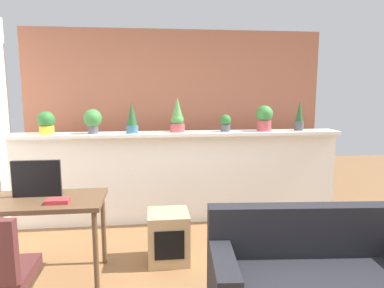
{
  "coord_description": "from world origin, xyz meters",
  "views": [
    {
      "loc": [
        -0.35,
        -2.37,
        1.69
      ],
      "look_at": [
        0.06,
        1.2,
        1.13
      ],
      "focal_mm": 32.91,
      "sensor_mm": 36.0,
      "label": 1
    }
  ],
  "objects_px": {
    "potted_plant_3": "(177,117)",
    "potted_plant_5": "(264,118)",
    "desk": "(40,208)",
    "potted_plant_2": "(132,119)",
    "potted_plant_0": "(46,122)",
    "potted_plant_6": "(299,117)",
    "tv_monitor": "(37,179)",
    "potted_plant_1": "(93,120)",
    "couch": "(317,284)",
    "book_on_desk": "(58,201)",
    "side_cube_shelf": "(168,237)",
    "potted_plant_4": "(226,123)"
  },
  "relations": [
    {
      "from": "potted_plant_3",
      "to": "potted_plant_5",
      "type": "xyz_separation_m",
      "value": [
        1.11,
        -0.03,
        -0.01
      ]
    },
    {
      "from": "desk",
      "to": "potted_plant_2",
      "type": "bearing_deg",
      "value": 58.75
    },
    {
      "from": "potted_plant_5",
      "to": "potted_plant_0",
      "type": "bearing_deg",
      "value": -179.87
    },
    {
      "from": "potted_plant_2",
      "to": "potted_plant_6",
      "type": "xyz_separation_m",
      "value": [
        2.14,
        0.05,
        -0.01
      ]
    },
    {
      "from": "potted_plant_3",
      "to": "potted_plant_2",
      "type": "bearing_deg",
      "value": -173.94
    },
    {
      "from": "potted_plant_0",
      "to": "tv_monitor",
      "type": "bearing_deg",
      "value": -79.27
    },
    {
      "from": "potted_plant_6",
      "to": "desk",
      "type": "bearing_deg",
      "value": -156.04
    },
    {
      "from": "potted_plant_5",
      "to": "desk",
      "type": "xyz_separation_m",
      "value": [
        -2.41,
        -1.26,
        -0.67
      ]
    },
    {
      "from": "potted_plant_1",
      "to": "couch",
      "type": "bearing_deg",
      "value": -47.7
    },
    {
      "from": "desk",
      "to": "book_on_desk",
      "type": "distance_m",
      "value": 0.25
    },
    {
      "from": "tv_monitor",
      "to": "couch",
      "type": "xyz_separation_m",
      "value": [
        2.19,
        -0.9,
        -0.63
      ]
    },
    {
      "from": "side_cube_shelf",
      "to": "couch",
      "type": "distance_m",
      "value": 1.47
    },
    {
      "from": "tv_monitor",
      "to": "couch",
      "type": "height_order",
      "value": "tv_monitor"
    },
    {
      "from": "potted_plant_0",
      "to": "potted_plant_6",
      "type": "xyz_separation_m",
      "value": [
        3.14,
        0.03,
        0.03
      ]
    },
    {
      "from": "tv_monitor",
      "to": "side_cube_shelf",
      "type": "distance_m",
      "value": 1.35
    },
    {
      "from": "potted_plant_1",
      "to": "desk",
      "type": "distance_m",
      "value": 1.44
    },
    {
      "from": "book_on_desk",
      "to": "couch",
      "type": "distance_m",
      "value": 2.14
    },
    {
      "from": "potted_plant_0",
      "to": "potted_plant_5",
      "type": "xyz_separation_m",
      "value": [
        2.67,
        0.01,
        0.03
      ]
    },
    {
      "from": "potted_plant_6",
      "to": "potted_plant_4",
      "type": "bearing_deg",
      "value": -179.31
    },
    {
      "from": "potted_plant_1",
      "to": "potted_plant_5",
      "type": "distance_m",
      "value": 2.13
    },
    {
      "from": "potted_plant_5",
      "to": "book_on_desk",
      "type": "bearing_deg",
      "value": -147.93
    },
    {
      "from": "potted_plant_4",
      "to": "tv_monitor",
      "type": "xyz_separation_m",
      "value": [
        -1.95,
        -1.19,
        -0.36
      ]
    },
    {
      "from": "potted_plant_6",
      "to": "tv_monitor",
      "type": "bearing_deg",
      "value": -157.63
    },
    {
      "from": "potted_plant_4",
      "to": "potted_plant_5",
      "type": "bearing_deg",
      "value": -1.3
    },
    {
      "from": "desk",
      "to": "tv_monitor",
      "type": "height_order",
      "value": "tv_monitor"
    },
    {
      "from": "potted_plant_0",
      "to": "book_on_desk",
      "type": "bearing_deg",
      "value": -72.15
    },
    {
      "from": "potted_plant_5",
      "to": "potted_plant_6",
      "type": "relative_size",
      "value": 0.84
    },
    {
      "from": "potted_plant_1",
      "to": "side_cube_shelf",
      "type": "height_order",
      "value": "potted_plant_1"
    },
    {
      "from": "potted_plant_4",
      "to": "side_cube_shelf",
      "type": "height_order",
      "value": "potted_plant_4"
    },
    {
      "from": "potted_plant_5",
      "to": "side_cube_shelf",
      "type": "xyz_separation_m",
      "value": [
        -1.28,
        -1.04,
        -1.09
      ]
    },
    {
      "from": "potted_plant_1",
      "to": "potted_plant_6",
      "type": "bearing_deg",
      "value": 0.85
    },
    {
      "from": "desk",
      "to": "tv_monitor",
      "type": "bearing_deg",
      "value": 113.75
    },
    {
      "from": "potted_plant_3",
      "to": "desk",
      "type": "relative_size",
      "value": 0.39
    },
    {
      "from": "potted_plant_2",
      "to": "potted_plant_3",
      "type": "xyz_separation_m",
      "value": [
        0.56,
        0.06,
        0.01
      ]
    },
    {
      "from": "desk",
      "to": "potted_plant_5",
      "type": "bearing_deg",
      "value": 27.58
    },
    {
      "from": "side_cube_shelf",
      "to": "book_on_desk",
      "type": "relative_size",
      "value": 2.65
    },
    {
      "from": "potted_plant_0",
      "to": "potted_plant_6",
      "type": "relative_size",
      "value": 0.71
    },
    {
      "from": "potted_plant_3",
      "to": "potted_plant_6",
      "type": "height_order",
      "value": "potted_plant_3"
    },
    {
      "from": "potted_plant_6",
      "to": "side_cube_shelf",
      "type": "height_order",
      "value": "potted_plant_6"
    },
    {
      "from": "desk",
      "to": "tv_monitor",
      "type": "xyz_separation_m",
      "value": [
        -0.04,
        0.08,
        0.25
      ]
    },
    {
      "from": "desk",
      "to": "potted_plant_3",
      "type": "bearing_deg",
      "value": 44.71
    },
    {
      "from": "desk",
      "to": "couch",
      "type": "height_order",
      "value": "couch"
    },
    {
      "from": "potted_plant_4",
      "to": "couch",
      "type": "bearing_deg",
      "value": -83.23
    },
    {
      "from": "potted_plant_5",
      "to": "book_on_desk",
      "type": "xyz_separation_m",
      "value": [
        -2.22,
        -1.39,
        -0.57
      ]
    },
    {
      "from": "potted_plant_3",
      "to": "tv_monitor",
      "type": "height_order",
      "value": "potted_plant_3"
    },
    {
      "from": "potted_plant_0",
      "to": "potted_plant_3",
      "type": "height_order",
      "value": "potted_plant_3"
    },
    {
      "from": "potted_plant_5",
      "to": "couch",
      "type": "bearing_deg",
      "value": -96.9
    },
    {
      "from": "potted_plant_2",
      "to": "desk",
      "type": "height_order",
      "value": "potted_plant_2"
    },
    {
      "from": "potted_plant_3",
      "to": "desk",
      "type": "xyz_separation_m",
      "value": [
        -1.3,
        -1.29,
        -0.68
      ]
    },
    {
      "from": "potted_plant_0",
      "to": "potted_plant_4",
      "type": "xyz_separation_m",
      "value": [
        2.17,
        0.02,
        -0.03
      ]
    }
  ]
}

